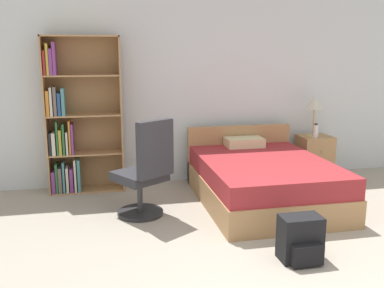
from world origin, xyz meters
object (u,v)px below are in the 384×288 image
at_px(bookshelf, 74,122).
at_px(table_lamp, 315,104).
at_px(nightstand, 314,157).
at_px(water_bottle, 316,131).
at_px(backpack_black, 301,240).
at_px(bed, 261,179).
at_px(office_chair, 145,174).

bearing_deg(bookshelf, table_lamp, -1.62).
height_order(nightstand, water_bottle, water_bottle).
relative_size(water_bottle, backpack_black, 0.49).
bearing_deg(nightstand, bed, -144.39).
relative_size(office_chair, water_bottle, 5.55).
xyz_separation_m(bookshelf, office_chair, (0.79, -1.09, -0.41)).
xyz_separation_m(bed, backpack_black, (-0.22, -1.51, -0.09)).
bearing_deg(office_chair, water_bottle, 20.27).
height_order(bookshelf, office_chair, bookshelf).
bearing_deg(office_chair, table_lamp, 22.01).
height_order(office_chair, water_bottle, office_chair).
height_order(bed, office_chair, office_chair).
bearing_deg(nightstand, water_bottle, -117.84).
distance_m(bookshelf, backpack_black, 3.18).
bearing_deg(bookshelf, bed, -21.50).
height_order(bed, nightstand, bed).
xyz_separation_m(bookshelf, nightstand, (3.31, -0.08, -0.60)).
xyz_separation_m(bookshelf, water_bottle, (3.25, -0.18, -0.20)).
xyz_separation_m(bed, water_bottle, (1.05, 0.69, 0.43)).
bearing_deg(bookshelf, water_bottle, -3.17).
bearing_deg(nightstand, backpack_black, -119.87).
xyz_separation_m(office_chair, table_lamp, (2.47, 1.00, 0.57)).
relative_size(bed, backpack_black, 4.92).
xyz_separation_m(table_lamp, water_bottle, (-0.01, -0.09, -0.36)).
height_order(table_lamp, backpack_black, table_lamp).
xyz_separation_m(bed, office_chair, (-1.42, -0.22, 0.22)).
relative_size(office_chair, backpack_black, 2.75).
distance_m(bed, water_bottle, 1.33).
bearing_deg(table_lamp, bookshelf, 178.38).
relative_size(bookshelf, bed, 1.01).
relative_size(bed, table_lamp, 3.45).
bearing_deg(bed, nightstand, 35.61).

